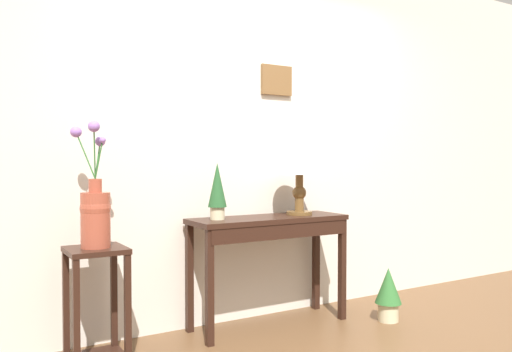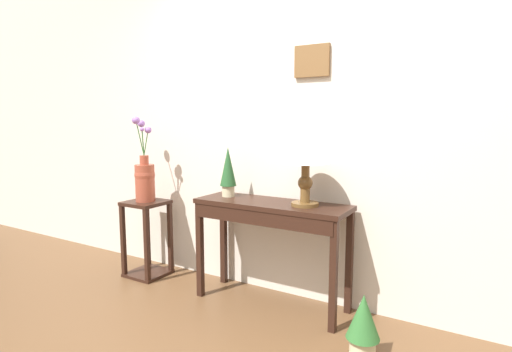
# 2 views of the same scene
# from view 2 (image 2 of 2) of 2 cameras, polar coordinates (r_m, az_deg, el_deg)

# --- Properties ---
(back_wall_with_art) EXTENTS (9.00, 0.13, 2.80)m
(back_wall_with_art) POSITION_cam_2_polar(r_m,az_deg,el_deg) (3.11, 5.99, 8.49)
(back_wall_with_art) COLOR beige
(back_wall_with_art) RESTS_ON ground
(console_table) EXTENTS (1.14, 0.38, 0.78)m
(console_table) POSITION_cam_2_polar(r_m,az_deg,el_deg) (2.95, 1.94, -6.04)
(console_table) COLOR black
(console_table) RESTS_ON ground
(table_lamp) EXTENTS (0.33, 0.33, 0.49)m
(table_lamp) POSITION_cam_2_polar(r_m,az_deg,el_deg) (2.78, 6.97, 3.02)
(table_lamp) COLOR brown
(table_lamp) RESTS_ON console_table
(potted_plant_on_console) EXTENTS (0.13, 0.13, 0.38)m
(potted_plant_on_console) POSITION_cam_2_polar(r_m,az_deg,el_deg) (3.14, -3.93, 0.83)
(potted_plant_on_console) COLOR beige
(potted_plant_on_console) RESTS_ON console_table
(pedestal_stand_left) EXTENTS (0.33, 0.33, 0.67)m
(pedestal_stand_left) POSITION_cam_2_polar(r_m,az_deg,el_deg) (3.74, -15.00, -8.44)
(pedestal_stand_left) COLOR black
(pedestal_stand_left) RESTS_ON ground
(flower_vase_tall) EXTENTS (0.21, 0.19, 0.73)m
(flower_vase_tall) POSITION_cam_2_polar(r_m,az_deg,el_deg) (3.63, -15.31, -0.04)
(flower_vase_tall) COLOR #9E4733
(flower_vase_tall) RESTS_ON pedestal_stand_left
(potted_plant_floor) EXTENTS (0.19, 0.19, 0.39)m
(potted_plant_floor) POSITION_cam_2_polar(r_m,az_deg,el_deg) (2.52, 14.75, -19.41)
(potted_plant_floor) COLOR beige
(potted_plant_floor) RESTS_ON ground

